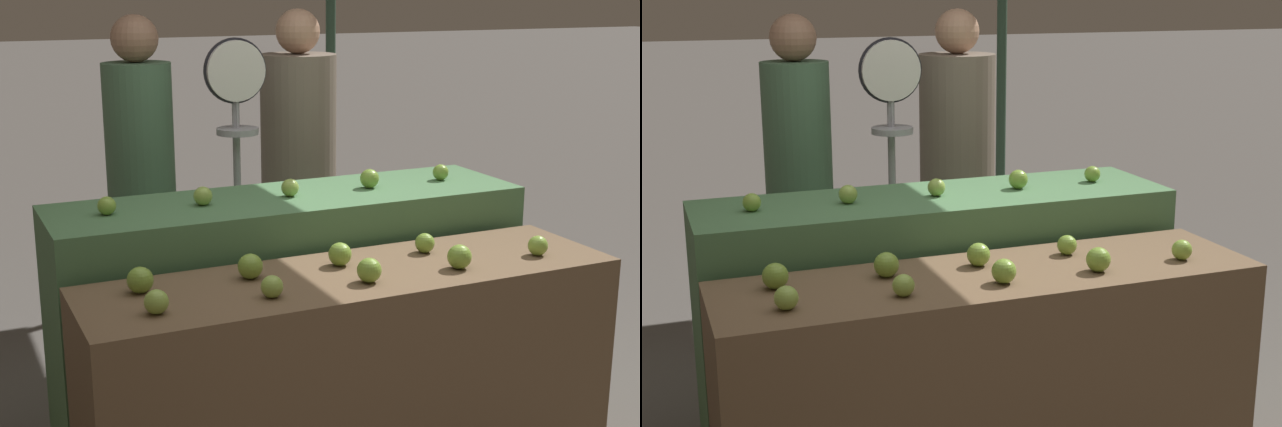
{
  "view_description": "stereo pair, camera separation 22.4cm",
  "coord_description": "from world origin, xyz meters",
  "views": [
    {
      "loc": [
        -1.38,
        -2.71,
        1.86
      ],
      "look_at": [
        0.0,
        0.3,
        1.01
      ],
      "focal_mm": 50.0,
      "sensor_mm": 36.0,
      "label": 1
    },
    {
      "loc": [
        -1.18,
        -2.8,
        1.86
      ],
      "look_at": [
        0.0,
        0.3,
        1.01
      ],
      "focal_mm": 50.0,
      "sensor_mm": 36.0,
      "label": 2
    }
  ],
  "objects": [
    {
      "name": "apple_back_3",
      "position": [
        0.37,
        0.59,
        1.05
      ],
      "size": [
        0.08,
        0.08,
        0.08
      ],
      "primitive_type": "sphere",
      "color": "#7AA338",
      "rests_on": "display_counter_back"
    },
    {
      "name": "apple_front_2",
      "position": [
        0.0,
        -0.11,
        0.9
      ],
      "size": [
        0.09,
        0.09,
        0.09
      ],
      "primitive_type": "sphere",
      "color": "#7AA338",
      "rests_on": "display_counter_front"
    },
    {
      "name": "apple_back_2",
      "position": [
        -0.0,
        0.59,
        1.05
      ],
      "size": [
        0.07,
        0.07,
        0.07
      ],
      "primitive_type": "sphere",
      "color": "#8EB247",
      "rests_on": "display_counter_back"
    },
    {
      "name": "person_customer_left",
      "position": [
        -0.39,
        1.55,
        1.01
      ],
      "size": [
        0.42,
        0.42,
        1.73
      ],
      "rotation": [
        0.0,
        0.0,
        2.82
      ],
      "color": "#2D2D38",
      "rests_on": "ground_plane"
    },
    {
      "name": "person_vendor_at_scale",
      "position": [
        0.45,
        1.54,
        1.0
      ],
      "size": [
        0.53,
        0.53,
        1.75
      ],
      "rotation": [
        0.0,
        0.0,
        2.69
      ],
      "color": "#2D2D38",
      "rests_on": "ground_plane"
    },
    {
      "name": "apple_front_7",
      "position": [
        -0.01,
        0.1,
        0.9
      ],
      "size": [
        0.09,
        0.09,
        0.09
      ],
      "primitive_type": "sphere",
      "color": "#7AA338",
      "rests_on": "display_counter_front"
    },
    {
      "name": "apple_front_0",
      "position": [
        -0.75,
        -0.11,
        0.9
      ],
      "size": [
        0.08,
        0.08,
        0.08
      ],
      "primitive_type": "sphere",
      "color": "#8EB247",
      "rests_on": "display_counter_front"
    },
    {
      "name": "apple_back_4",
      "position": [
        0.74,
        0.6,
        1.05
      ],
      "size": [
        0.07,
        0.07,
        0.07
      ],
      "primitive_type": "sphere",
      "color": "#7AA338",
      "rests_on": "display_counter_back"
    },
    {
      "name": "apple_front_6",
      "position": [
        -0.36,
        0.1,
        0.9
      ],
      "size": [
        0.09,
        0.09,
        0.09
      ],
      "primitive_type": "sphere",
      "color": "#7AA338",
      "rests_on": "display_counter_front"
    },
    {
      "name": "apple_front_1",
      "position": [
        -0.36,
        -0.12,
        0.89
      ],
      "size": [
        0.08,
        0.08,
        0.08
      ],
      "primitive_type": "sphere",
      "color": "#8EB247",
      "rests_on": "display_counter_front"
    },
    {
      "name": "display_counter_back",
      "position": [
        0.0,
        0.6,
        0.51
      ],
      "size": [
        1.98,
        0.55,
        1.01
      ],
      "primitive_type": "cube",
      "color": "#4C7A4C",
      "rests_on": "ground_plane"
    },
    {
      "name": "apple_front_8",
      "position": [
        0.36,
        0.11,
        0.89
      ],
      "size": [
        0.08,
        0.08,
        0.08
      ],
      "primitive_type": "sphere",
      "color": "#7AA338",
      "rests_on": "display_counter_front"
    },
    {
      "name": "produce_scale",
      "position": [
        0.01,
        1.25,
        1.19
      ],
      "size": [
        0.31,
        0.2,
        1.62
      ],
      "color": "#99999E",
      "rests_on": "ground_plane"
    },
    {
      "name": "apple_front_5",
      "position": [
        -0.75,
        0.11,
        0.9
      ],
      "size": [
        0.09,
        0.09,
        0.09
      ],
      "primitive_type": "sphere",
      "color": "#7AA338",
      "rests_on": "display_counter_front"
    },
    {
      "name": "apple_front_4",
      "position": [
        0.73,
        -0.1,
        0.89
      ],
      "size": [
        0.08,
        0.08,
        0.08
      ],
      "primitive_type": "sphere",
      "color": "#84AD3D",
      "rests_on": "display_counter_front"
    },
    {
      "name": "apple_front_3",
      "position": [
        0.37,
        -0.11,
        0.9
      ],
      "size": [
        0.09,
        0.09,
        0.09
      ],
      "primitive_type": "sphere",
      "color": "#7AA338",
      "rests_on": "display_counter_front"
    },
    {
      "name": "apple_back_0",
      "position": [
        -0.75,
        0.6,
        1.05
      ],
      "size": [
        0.07,
        0.07,
        0.07
      ],
      "primitive_type": "sphere",
      "color": "#84AD3D",
      "rests_on": "display_counter_back"
    },
    {
      "name": "display_counter_front",
      "position": [
        0.0,
        0.0,
        0.43
      ],
      "size": [
        1.98,
        0.55,
        0.86
      ],
      "primitive_type": "cube",
      "color": "brown",
      "rests_on": "ground_plane"
    },
    {
      "name": "apple_back_1",
      "position": [
        -0.37,
        0.59,
        1.05
      ],
      "size": [
        0.08,
        0.08,
        0.08
      ],
      "primitive_type": "sphere",
      "color": "#8EB247",
      "rests_on": "display_counter_back"
    }
  ]
}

